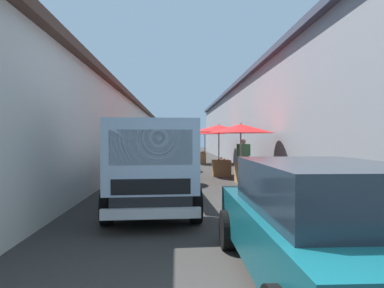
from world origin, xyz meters
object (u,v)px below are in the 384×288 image
Objects in this scene: delivery_truck at (153,169)px; plastic_stool at (253,182)px; fruit_stall_near_right at (204,134)px; fruit_stall_far_right at (153,138)px; hatchback_car at (320,223)px; vendor_by_crates at (244,154)px; fruit_stall_far_left at (219,135)px; fruit_stall_near_left at (163,140)px; fruit_stall_mid_lane at (242,137)px; parked_scooter at (153,177)px.

plastic_stool is (3.14, -2.96, -0.71)m from delivery_truck.
fruit_stall_far_right is at bearing 163.96° from fruit_stall_near_right.
hatchback_car is at bearing -148.90° from delivery_truck.
fruit_stall_far_left is at bearing 116.46° from vendor_by_crates.
hatchback_car is at bearing -164.02° from fruit_stall_far_right.
fruit_stall_near_right is at bearing -28.62° from fruit_stall_near_left.
hatchback_car is 2.36× the size of vendor_by_crates.
fruit_stall_mid_lane is at bearing -5.34° from hatchback_car.
vendor_by_crates is (3.00, -0.68, -0.79)m from fruit_stall_mid_lane.
delivery_truck is at bearing -176.09° from parked_scooter.
delivery_truck is (3.60, 2.17, 0.30)m from hatchback_car.
fruit_stall_far_left is 7.08m from fruit_stall_near_right.
fruit_stall_far_left is at bearing -18.00° from delivery_truck.
delivery_truck is 4.38m from plastic_stool.
vendor_by_crates is at bearing -24.24° from delivery_truck.
delivery_truck is at bearing -179.09° from fruit_stall_near_left.
delivery_truck is at bearing -176.27° from fruit_stall_far_right.
hatchback_car is (-8.75, -2.51, -0.98)m from fruit_stall_far_right.
fruit_stall_far_left is 0.66× the size of hatchback_car.
fruit_stall_mid_lane is 3.18m from vendor_by_crates.
fruit_stall_near_left is at bearing 33.21° from fruit_stall_mid_lane.
fruit_stall_near_left is 6.63m from parked_scooter.
vendor_by_crates is 0.98× the size of parked_scooter.
fruit_stall_far_left is 5.11m from parked_scooter.
parked_scooter is (-1.72, 3.22, -1.31)m from fruit_stall_mid_lane.
fruit_stall_near_left is at bearing 151.38° from fruit_stall_near_right.
fruit_stall_far_left reaches higher than vendor_by_crates.
fruit_stall_mid_lane is 5.85× the size of plastic_stool.
vendor_by_crates is (-1.80, -3.83, -0.65)m from fruit_stall_near_left.
parked_scooter is (-4.11, 2.69, -1.40)m from fruit_stall_far_left.
fruit_stall_near_left reaches higher than parked_scooter.
fruit_stall_mid_lane is at bearing -176.37° from fruit_stall_near_right.
vendor_by_crates is at bearing -115.20° from fruit_stall_near_left.
delivery_truck is (-9.96, -0.16, -0.58)m from fruit_stall_near_left.
fruit_stall_far_right is 1.35× the size of vendor_by_crates.
fruit_stall_near_left is at bearing 24.59° from plastic_stool.
parked_scooter is (-4.72, 3.91, -0.51)m from vendor_by_crates.
hatchback_car is at bearing -170.26° from fruit_stall_near_left.
delivery_truck is at bearing 149.89° from fruit_stall_mid_lane.
fruit_stall_near_right is at bearing -0.68° from hatchback_car.
fruit_stall_near_left is 1.36× the size of vendor_by_crates.
vendor_by_crates is at bearing -12.85° from fruit_stall_mid_lane.
fruit_stall_far_right is 1.32× the size of parked_scooter.
fruit_stall_mid_lane is at bearing -61.96° from parked_scooter.
fruit_stall_near_left is 1.33× the size of parked_scooter.
fruit_stall_mid_lane is 1.50× the size of parked_scooter.
hatchback_car is (-11.14, 0.28, -1.11)m from fruit_stall_far_left.
hatchback_car reaches higher than parked_scooter.
vendor_by_crates is 5.10m from plastic_stool.
vendor_by_crates is at bearing -53.15° from fruit_stall_far_right.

